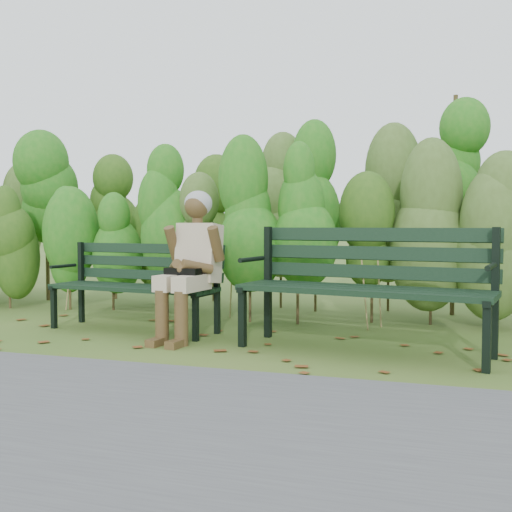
% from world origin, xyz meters
% --- Properties ---
extents(ground, '(80.00, 80.00, 0.00)m').
position_xyz_m(ground, '(0.00, 0.00, 0.00)').
color(ground, '#385B1C').
extents(footpath, '(60.00, 2.50, 0.01)m').
position_xyz_m(footpath, '(0.00, -2.20, 0.01)').
color(footpath, '#474749').
rests_on(footpath, ground).
extents(hedge_band, '(11.04, 1.67, 2.42)m').
position_xyz_m(hedge_band, '(0.00, 1.86, 1.26)').
color(hedge_band, '#47381E').
rests_on(hedge_band, ground).
extents(leaf_litter, '(5.84, 2.19, 0.01)m').
position_xyz_m(leaf_litter, '(-0.03, -0.06, 0.00)').
color(leaf_litter, brown).
rests_on(leaf_litter, ground).
extents(bench_left, '(1.76, 0.76, 0.85)m').
position_xyz_m(bench_left, '(-1.23, 0.40, 0.50)').
color(bench_left, black).
rests_on(bench_left, ground).
extents(bench_right, '(2.12, 1.01, 1.02)m').
position_xyz_m(bench_right, '(1.04, 0.08, 0.60)').
color(bench_right, black).
rests_on(bench_right, ground).
extents(seated_woman, '(0.58, 0.84, 1.35)m').
position_xyz_m(seated_woman, '(-0.55, 0.13, 0.75)').
color(seated_woman, beige).
rests_on(seated_woman, ground).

